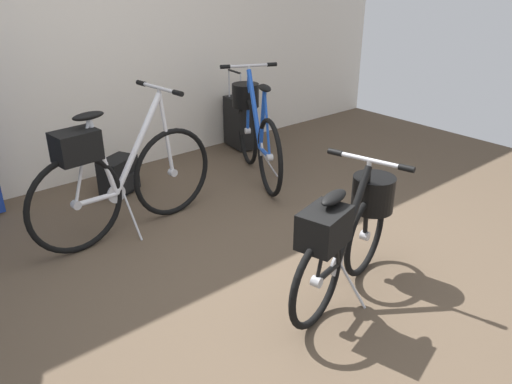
% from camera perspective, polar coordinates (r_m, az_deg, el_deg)
% --- Properties ---
extents(ground_plane, '(7.52, 7.52, 0.00)m').
position_cam_1_polar(ground_plane, '(3.12, 0.44, -11.04)').
color(ground_plane, brown).
extents(back_wall, '(7.52, 0.10, 2.92)m').
position_cam_1_polar(back_wall, '(4.65, -20.25, 18.78)').
color(back_wall, silver).
rests_on(back_wall, ground_plane).
extents(folding_bike_foreground, '(1.12, 0.52, 0.81)m').
position_cam_1_polar(folding_bike_foreground, '(2.93, 10.47, -4.21)').
color(folding_bike_foreground, black).
rests_on(folding_bike_foreground, ground_plane).
extents(display_bike_left, '(0.70, 1.31, 0.99)m').
position_cam_1_polar(display_bike_left, '(4.64, -0.18, 7.43)').
color(display_bike_left, black).
rests_on(display_bike_left, ground_plane).
extents(display_bike_right, '(1.49, 0.53, 1.04)m').
position_cam_1_polar(display_bike_right, '(3.65, -15.46, 1.80)').
color(display_bike_right, black).
rests_on(display_bike_right, ground_plane).
extents(rolling_suitcase, '(0.22, 0.38, 0.83)m').
position_cam_1_polar(rolling_suitcase, '(5.36, -1.94, 7.94)').
color(rolling_suitcase, black).
rests_on(rolling_suitcase, ground_plane).
extents(backpack_on_floor, '(0.37, 0.32, 0.31)m').
position_cam_1_polar(backpack_on_floor, '(4.47, -15.34, 1.78)').
color(backpack_on_floor, black).
rests_on(backpack_on_floor, ground_plane).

